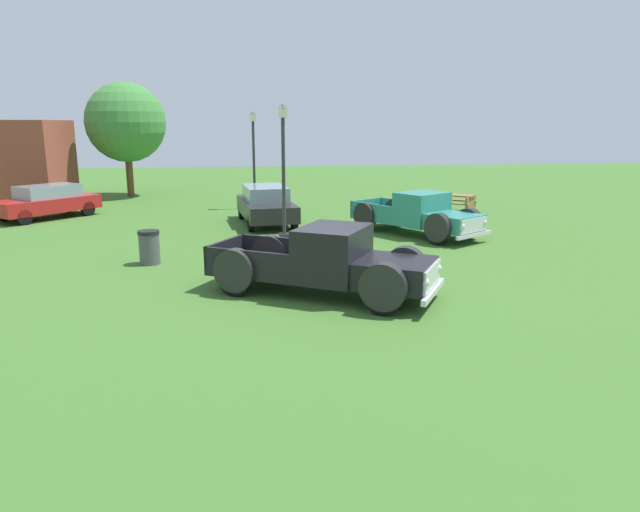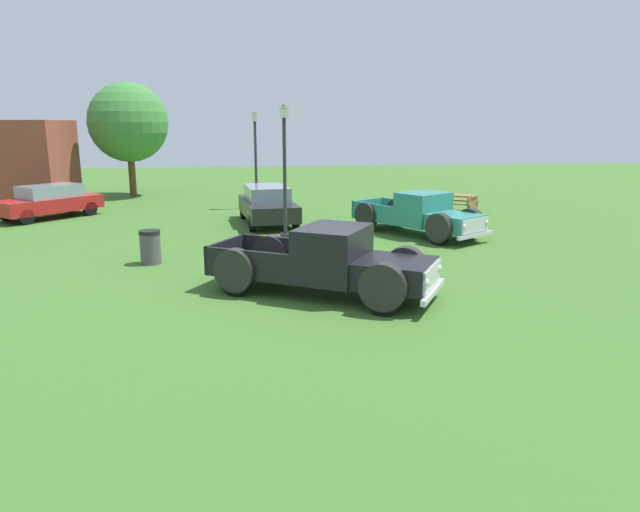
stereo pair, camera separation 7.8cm
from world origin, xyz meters
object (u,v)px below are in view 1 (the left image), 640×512
Objects in this scene: sedan_distant_b at (47,201)px; lamp_post_far at (284,171)px; sedan_distant_a at (266,204)px; picnic_table at (453,201)px; pickup_truck_foreground at (335,263)px; trash_can at (149,247)px; pickup_truck_behind_left at (423,215)px; lamp_post_near at (254,159)px; oak_tree_east at (126,123)px.

lamp_post_far is at bearing -31.96° from sedan_distant_b.
sedan_distant_a reaches higher than picnic_table.
sedan_distant_a is at bearing -165.61° from picnic_table.
sedan_distant_b is (-8.92, 2.44, -0.05)m from sedan_distant_a.
trash_can is at bearing 142.00° from pickup_truck_foreground.
sedan_distant_b is 1.80× the size of picnic_table.
sedan_distant_a is 8.60m from picnic_table.
lamp_post_near reaches higher than pickup_truck_behind_left.
sedan_distant_a is 12.26m from oak_tree_east.
pickup_truck_behind_left is at bearing -119.44° from picnic_table.
lamp_post_near is (8.54, 1.77, 1.57)m from sedan_distant_b.
lamp_post_far reaches higher than sedan_distant_b.
sedan_distant_b is at bearing 122.28° from trash_can.
pickup_truck_behind_left is 5.11m from lamp_post_far.
pickup_truck_foreground is at bearing -50.50° from sedan_distant_b.
pickup_truck_behind_left is 6.08m from picnic_table.
lamp_post_near is at bearing -39.47° from oak_tree_east.
lamp_post_far is 5.18m from trash_can.
sedan_distant_b is (-10.18, 12.35, -0.04)m from pickup_truck_foreground.
lamp_post_far is 4.69× the size of trash_can.
oak_tree_east reaches higher than picnic_table.
lamp_post_far is at bearing -144.56° from picnic_table.
picnic_table is (7.83, 5.57, -1.84)m from lamp_post_far.
pickup_truck_behind_left is 15.32m from sedan_distant_b.
lamp_post_far is 0.75× the size of oak_tree_east.
oak_tree_east is at bearing 133.87° from pickup_truck_behind_left.
pickup_truck_foreground is at bearing -120.43° from picnic_table.
lamp_post_far is at bearing 35.39° from trash_can.
pickup_truck_foreground is 16.00m from sedan_distant_b.
pickup_truck_behind_left reaches higher than trash_can.
pickup_truck_foreground is 1.25× the size of lamp_post_near.
sedan_distant_b reaches higher than picnic_table.
pickup_truck_foreground is 7.89m from pickup_truck_behind_left.
lamp_post_near reaches higher than trash_can.
pickup_truck_foreground reaches higher than sedan_distant_a.
oak_tree_east reaches higher than lamp_post_near.
pickup_truck_behind_left is 5.37× the size of trash_can.
oak_tree_east is (-8.20, 19.52, 3.12)m from pickup_truck_foreground.
oak_tree_east is at bearing 74.58° from sedan_distant_b.
pickup_truck_behind_left is 6.20m from sedan_distant_a.
lamp_post_near is 7.70m from lamp_post_far.
sedan_distant_a is 9.25m from sedan_distant_b.
trash_can is (5.48, -8.68, -0.24)m from sedan_distant_b.
sedan_distant_a is at bearing -54.18° from oak_tree_east.
oak_tree_east is at bearing 112.78° from pickup_truck_foreground.
picnic_table is at bearing 59.57° from pickup_truck_foreground.
pickup_truck_behind_left is 9.31m from trash_can.
trash_can is at bearing -77.54° from oak_tree_east.
oak_tree_east is (-15.27, 7.48, 3.38)m from picnic_table.
sedan_distant_a is at bearing -15.32° from sedan_distant_b.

